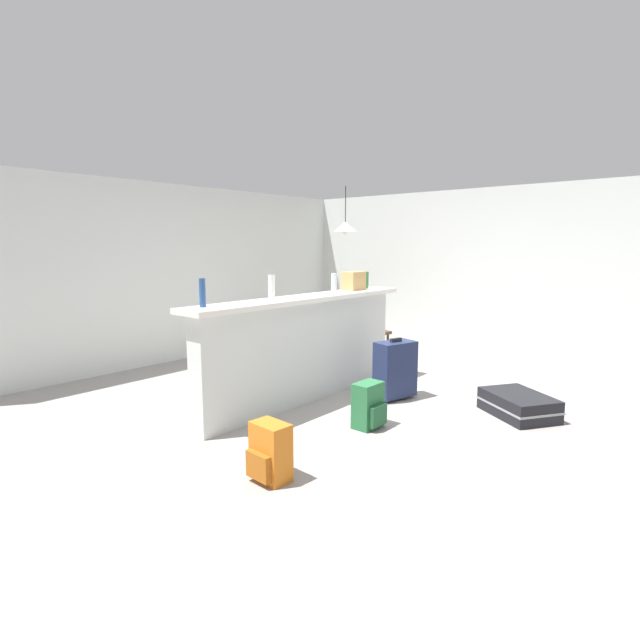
# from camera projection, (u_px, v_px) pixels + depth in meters

# --- Properties ---
(ground_plane) EXTENTS (13.00, 13.00, 0.05)m
(ground_plane) POSITION_uv_depth(u_px,v_px,m) (356.00, 398.00, 5.53)
(ground_plane) COLOR gray
(wall_back) EXTENTS (6.60, 0.10, 2.50)m
(wall_back) POSITION_uv_depth(u_px,v_px,m) (190.00, 273.00, 7.29)
(wall_back) COLOR silver
(wall_back) RESTS_ON ground_plane
(wall_right) EXTENTS (0.10, 6.00, 2.50)m
(wall_right) POSITION_uv_depth(u_px,v_px,m) (457.00, 271.00, 7.82)
(wall_right) COLOR silver
(wall_right) RESTS_ON ground_plane
(partition_half_wall) EXTENTS (2.80, 0.20, 1.08)m
(partition_half_wall) POSITION_uv_depth(u_px,v_px,m) (305.00, 351.00, 5.28)
(partition_half_wall) COLOR silver
(partition_half_wall) RESTS_ON ground_plane
(bar_countertop) EXTENTS (2.96, 0.40, 0.05)m
(bar_countertop) POSITION_uv_depth(u_px,v_px,m) (305.00, 299.00, 5.20)
(bar_countertop) COLOR white
(bar_countertop) RESTS_ON partition_half_wall
(bottle_blue) EXTENTS (0.06, 0.06, 0.25)m
(bottle_blue) POSITION_uv_depth(u_px,v_px,m) (202.00, 293.00, 4.28)
(bottle_blue) COLOR #284C89
(bottle_blue) RESTS_ON bar_countertop
(bottle_white) EXTENTS (0.07, 0.07, 0.24)m
(bottle_white) POSITION_uv_depth(u_px,v_px,m) (271.00, 287.00, 4.95)
(bottle_white) COLOR silver
(bottle_white) RESTS_ON bar_countertop
(bottle_clear) EXTENTS (0.06, 0.06, 0.22)m
(bottle_clear) POSITION_uv_depth(u_px,v_px,m) (334.00, 283.00, 5.51)
(bottle_clear) COLOR silver
(bottle_clear) RESTS_ON bar_countertop
(bottle_green) EXTENTS (0.07, 0.07, 0.20)m
(bottle_green) POSITION_uv_depth(u_px,v_px,m) (366.00, 280.00, 6.13)
(bottle_green) COLOR #2D6B38
(bottle_green) RESTS_ON bar_countertop
(grocery_bag) EXTENTS (0.26, 0.18, 0.22)m
(grocery_bag) POSITION_uv_depth(u_px,v_px,m) (354.00, 281.00, 5.90)
(grocery_bag) COLOR tan
(grocery_bag) RESTS_ON bar_countertop
(dining_table) EXTENTS (1.10, 0.80, 0.74)m
(dining_table) POSITION_uv_depth(u_px,v_px,m) (342.00, 313.00, 7.39)
(dining_table) COLOR #4C331E
(dining_table) RESTS_ON ground_plane
(dining_chair_near_partition) EXTENTS (0.46, 0.46, 0.93)m
(dining_chair_near_partition) POSITION_uv_depth(u_px,v_px,m) (368.00, 326.00, 7.09)
(dining_chair_near_partition) COLOR #4C331E
(dining_chair_near_partition) RESTS_ON ground_plane
(dining_chair_far_side) EXTENTS (0.44, 0.44, 0.93)m
(dining_chair_far_side) POSITION_uv_depth(u_px,v_px,m) (318.00, 318.00, 7.82)
(dining_chair_far_side) COLOR #4C331E
(dining_chair_far_side) RESTS_ON ground_plane
(pendant_lamp) EXTENTS (0.34, 0.34, 0.69)m
(pendant_lamp) POSITION_uv_depth(u_px,v_px,m) (345.00, 227.00, 7.25)
(pendant_lamp) COLOR black
(suitcase_flat_black) EXTENTS (0.79, 0.87, 0.22)m
(suitcase_flat_black) POSITION_uv_depth(u_px,v_px,m) (518.00, 405.00, 4.86)
(suitcase_flat_black) COLOR black
(suitcase_flat_black) RESTS_ON ground_plane
(suitcase_upright_navy) EXTENTS (0.49, 0.35, 0.67)m
(suitcase_upright_navy) POSITION_uv_depth(u_px,v_px,m) (395.00, 369.00, 5.37)
(suitcase_upright_navy) COLOR #1E284C
(suitcase_upright_navy) RESTS_ON ground_plane
(backpack_orange) EXTENTS (0.26, 0.29, 0.42)m
(backpack_orange) POSITION_uv_depth(u_px,v_px,m) (270.00, 453.00, 3.51)
(backpack_orange) COLOR orange
(backpack_orange) RESTS_ON ground_plane
(backpack_green) EXTENTS (0.28, 0.25, 0.42)m
(backpack_green) POSITION_uv_depth(u_px,v_px,m) (369.00, 406.00, 4.54)
(backpack_green) COLOR #286B3D
(backpack_green) RESTS_ON ground_plane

